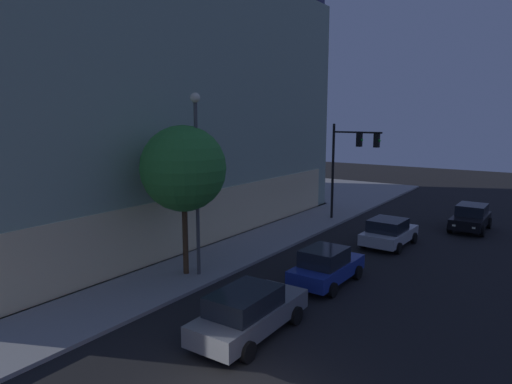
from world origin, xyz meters
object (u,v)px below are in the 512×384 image
object	(u,v)px
car_blue	(326,266)
car_black	(471,217)
traffic_light_far_corner	(350,154)
car_grey	(249,312)
car_silver	(389,232)
sidewalk_tree	(183,169)
modern_building	(61,92)
street_lamp_sidewalk	(197,163)

from	to	relation	value
car_blue	car_black	xyz separation A→B (m)	(13.96, -3.52, 0.04)
traffic_light_far_corner	car_grey	world-z (taller)	traffic_light_far_corner
traffic_light_far_corner	car_blue	distance (m)	12.72
car_silver	car_black	xyz separation A→B (m)	(6.54, -3.20, 0.06)
traffic_light_far_corner	car_black	distance (m)	8.71
sidewalk_tree	car_blue	world-z (taller)	sidewalk_tree
car_grey	traffic_light_far_corner	bearing A→B (deg)	12.52
car_grey	car_silver	xyz separation A→B (m)	(13.16, -0.37, -0.05)
modern_building	car_grey	distance (m)	25.47
sidewalk_tree	car_black	distance (m)	19.54
street_lamp_sidewalk	sidewalk_tree	bearing A→B (deg)	114.75
sidewalk_tree	car_blue	size ratio (longest dim) A/B	1.61
sidewalk_tree	car_silver	xyz separation A→B (m)	(10.19, -6.01, -4.17)
modern_building	traffic_light_far_corner	size ratio (longest dim) A/B	4.52
sidewalk_tree	car_silver	bearing A→B (deg)	-30.54
street_lamp_sidewalk	car_blue	distance (m)	7.22
car_silver	car_black	world-z (taller)	car_black
street_lamp_sidewalk	car_grey	distance (m)	7.45
car_blue	modern_building	bearing A→B (deg)	84.08
modern_building	car_blue	xyz separation A→B (m)	(-2.36, -22.77, -8.21)
car_blue	car_black	size ratio (longest dim) A/B	0.98
sidewalk_tree	car_grey	size ratio (longest dim) A/B	1.40
traffic_light_far_corner	car_silver	distance (m)	7.04
street_lamp_sidewalk	sidewalk_tree	xyz separation A→B (m)	(-0.25, 0.55, -0.26)
street_lamp_sidewalk	sidewalk_tree	distance (m)	0.66
car_blue	traffic_light_far_corner	bearing A→B (deg)	18.64
car_grey	car_black	world-z (taller)	car_black
sidewalk_tree	street_lamp_sidewalk	bearing A→B (deg)	-65.25
sidewalk_tree	car_blue	xyz separation A→B (m)	(2.77, -5.69, -4.15)
sidewalk_tree	car_silver	size ratio (longest dim) A/B	1.57
modern_building	sidewalk_tree	world-z (taller)	modern_building
modern_building	street_lamp_sidewalk	distance (m)	18.69
modern_building	street_lamp_sidewalk	xyz separation A→B (m)	(-4.88, -17.63, -3.80)
car_grey	car_silver	distance (m)	13.16
modern_building	car_black	xyz separation A→B (m)	(11.59, -26.29, -8.17)
street_lamp_sidewalk	traffic_light_far_corner	bearing A→B (deg)	-5.19
traffic_light_far_corner	sidewalk_tree	size ratio (longest dim) A/B	0.99
street_lamp_sidewalk	car_black	distance (m)	19.12
traffic_light_far_corner	car_silver	world-z (taller)	traffic_light_far_corner
street_lamp_sidewalk	car_silver	bearing A→B (deg)	-28.79
traffic_light_far_corner	car_blue	xyz separation A→B (m)	(-11.47, -3.87, -3.92)
modern_building	car_grey	size ratio (longest dim) A/B	6.24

